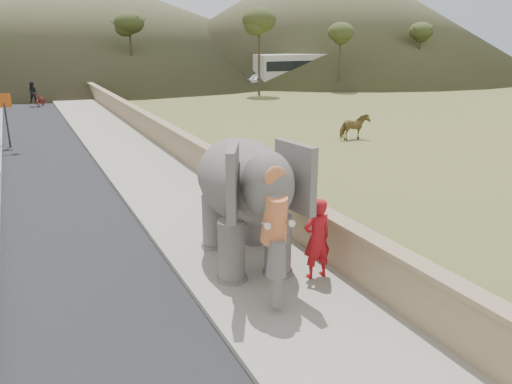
# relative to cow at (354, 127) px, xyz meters

# --- Properties ---
(ground) EXTENTS (160.00, 160.00, 0.00)m
(ground) POSITION_rel_cow_xyz_m (-10.49, -10.07, -0.61)
(ground) COLOR olive
(ground) RESTS_ON ground
(walkway) EXTENTS (3.00, 120.00, 0.15)m
(walkway) POSITION_rel_cow_xyz_m (-10.49, -0.07, -0.54)
(walkway) COLOR #9E9687
(walkway) RESTS_ON ground
(parapet) EXTENTS (0.30, 120.00, 1.10)m
(parapet) POSITION_rel_cow_xyz_m (-8.84, -0.07, -0.06)
(parapet) COLOR tan
(parapet) RESTS_ON ground
(signboard) EXTENTS (0.60, 0.08, 2.40)m
(signboard) POSITION_rel_cow_xyz_m (-14.99, 5.20, 1.03)
(signboard) COLOR #2D2D33
(signboard) RESTS_ON ground
(cow) EXTENTS (1.47, 0.69, 1.23)m
(cow) POSITION_rel_cow_xyz_m (0.00, 0.00, 0.00)
(cow) COLOR olive
(cow) RESTS_ON ground
(distant_car) EXTENTS (4.33, 1.97, 1.44)m
(distant_car) POSITION_rel_cow_xyz_m (7.48, 24.37, 0.11)
(distant_car) COLOR silver
(distant_car) RESTS_ON ground
(bus_white) EXTENTS (11.02, 2.58, 3.10)m
(bus_white) POSITION_rel_cow_xyz_m (12.15, 24.14, 0.94)
(bus_white) COLOR beige
(bus_white) RESTS_ON ground
(bus_orange) EXTENTS (11.28, 4.56, 3.10)m
(bus_orange) POSITION_rel_cow_xyz_m (21.28, 22.50, 0.94)
(bus_orange) COLOR orange
(bus_orange) RESTS_ON ground
(hill_right) EXTENTS (56.00, 56.00, 16.00)m
(hill_right) POSITION_rel_cow_xyz_m (25.51, 41.93, 7.39)
(hill_right) COLOR brown
(hill_right) RESTS_ON ground
(hill_far) EXTENTS (80.00, 80.00, 14.00)m
(hill_far) POSITION_rel_cow_xyz_m (-5.49, 59.93, 6.39)
(hill_far) COLOR brown
(hill_far) RESTS_ON ground
(elephant_and_man) EXTENTS (2.54, 4.11, 2.79)m
(elephant_and_man) POSITION_rel_cow_xyz_m (-10.47, -10.31, 0.92)
(elephant_and_man) COLOR slate
(elephant_and_man) RESTS_ON ground
(motorcyclist) EXTENTS (1.41, 1.75, 1.76)m
(motorcyclist) POSITION_rel_cow_xyz_m (-13.06, 19.40, 0.07)
(motorcyclist) COLOR maroon
(motorcyclist) RESTS_ON ground
(trees) EXTENTS (47.24, 43.64, 9.14)m
(trees) POSITION_rel_cow_xyz_m (-10.52, 19.25, 3.27)
(trees) COLOR #473828
(trees) RESTS_ON ground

